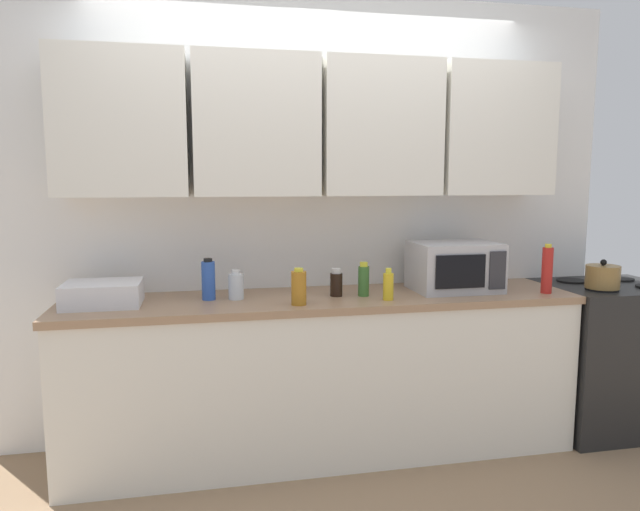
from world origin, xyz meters
The scene contains 13 objects.
wall_back_with_cabinets centered at (0.00, -0.07, 1.58)m, with size 3.69×0.38×2.60m.
counter_run centered at (0.00, -0.30, 0.45)m, with size 2.82×0.63×0.90m.
stove_range centered at (1.79, -0.32, 0.45)m, with size 0.76×0.64×0.91m.
kettle centered at (1.62, -0.46, 0.98)m, with size 0.19×0.19×0.17m.
microwave centered at (0.78, -0.29, 1.04)m, with size 0.48×0.37×0.28m.
dish_rack centered at (-1.15, -0.30, 0.96)m, with size 0.38×0.30×0.12m, color silver.
bottle_amber_vinegar centered at (-0.17, -0.49, 0.99)m, with size 0.08×0.08×0.19m.
bottle_soy_dark centered at (0.07, -0.31, 0.97)m, with size 0.07×0.07×0.15m.
bottle_blue_cleaner centered at (-0.62, -0.27, 1.01)m, with size 0.07×0.07×0.22m.
bottle_red_sauce centered at (1.26, -0.47, 1.03)m, with size 0.06×0.06×0.28m.
bottle_yellow_mustard centered at (0.32, -0.47, 0.98)m, with size 0.06×0.06×0.17m.
bottle_clear_tall centered at (-0.48, -0.29, 0.97)m, with size 0.08×0.08×0.16m.
bottle_green_oil centered at (0.22, -0.34, 0.99)m, with size 0.06×0.06×0.19m.
Camera 1 is at (-0.65, -3.35, 1.54)m, focal length 32.30 mm.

